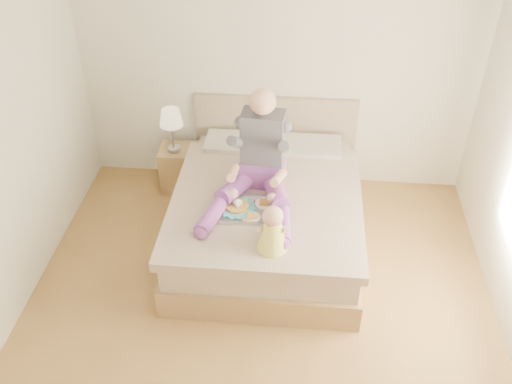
# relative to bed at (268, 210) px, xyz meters

# --- Properties ---
(room) EXTENTS (4.02, 4.22, 2.71)m
(room) POSITION_rel_bed_xyz_m (0.08, -1.08, 1.19)
(room) COLOR brown
(room) RESTS_ON ground
(bed) EXTENTS (1.70, 2.18, 1.00)m
(bed) POSITION_rel_bed_xyz_m (0.00, 0.00, 0.00)
(bed) COLOR olive
(bed) RESTS_ON ground
(nightstand) EXTENTS (0.42, 0.38, 0.49)m
(nightstand) POSITION_rel_bed_xyz_m (-1.00, 0.72, -0.07)
(nightstand) COLOR olive
(nightstand) RESTS_ON ground
(lamp) EXTENTS (0.24, 0.24, 0.48)m
(lamp) POSITION_rel_bed_xyz_m (-1.03, 0.68, 0.54)
(lamp) COLOR #ACAEB2
(lamp) RESTS_ON nightstand
(adult) EXTENTS (0.80, 1.17, 0.95)m
(adult) POSITION_rel_bed_xyz_m (-0.08, -0.07, 0.57)
(adult) COLOR #733687
(adult) RESTS_ON bed
(tray) EXTENTS (0.53, 0.42, 0.15)m
(tray) POSITION_rel_bed_xyz_m (-0.14, -0.38, 0.33)
(tray) COLOR #ACAEB2
(tray) RESTS_ON bed
(baby) EXTENTS (0.27, 0.37, 0.41)m
(baby) POSITION_rel_bed_xyz_m (0.09, -0.83, 0.46)
(baby) COLOR #FCF04F
(baby) RESTS_ON bed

